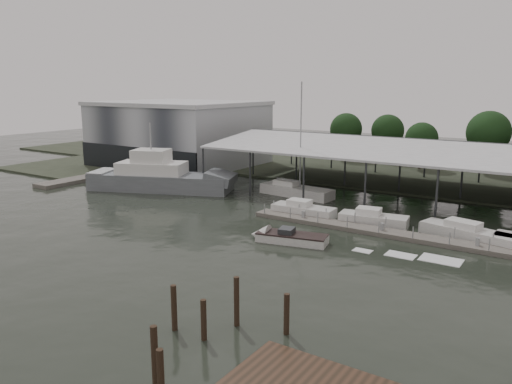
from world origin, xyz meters
The scene contains 14 objects.
ground centered at (0.00, 0.00, 0.00)m, with size 200.00×200.00×0.00m, color #232821.
land_strip_far centered at (0.00, 42.00, 0.10)m, with size 140.00×30.00×0.30m.
land_strip_west centered at (-40.00, 30.00, 0.10)m, with size 20.00×40.00×0.30m.
storage_warehouse centered at (-28.00, 29.94, 5.29)m, with size 24.50×20.50×10.50m.
covered_boat_shed centered at (17.00, 28.00, 6.13)m, with size 58.24×24.00×6.96m.
trawler_dock centered at (-30.00, 14.00, 0.25)m, with size 3.00×18.00×0.50m.
floating_dock centered at (15.00, 10.00, 0.20)m, with size 28.00×2.00×1.40m.
grey_trawler centered at (-16.14, 13.11, 1.58)m, with size 19.12×11.39×8.84m.
white_sailboat centered at (-0.17, 19.48, 0.66)m, with size 9.46×3.44×13.75m.
speedboat_underway centered at (7.84, 3.29, 0.39)m, with size 17.56×5.55×2.00m.
moored_cruiser_0 centered at (4.98, 11.78, 0.61)m, with size 6.60×2.41×1.70m.
moored_cruiser_1 centered at (12.21, 12.41, 0.61)m, with size 6.66×3.09×1.70m.
moored_cruiser_2 centered at (20.77, 12.51, 0.61)m, with size 8.43×4.13×1.70m.
mooring_pilings centered at (13.35, -14.40, 1.00)m, with size 5.69×8.34×3.52m.
Camera 1 is at (28.25, -32.32, 13.28)m, focal length 35.00 mm.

